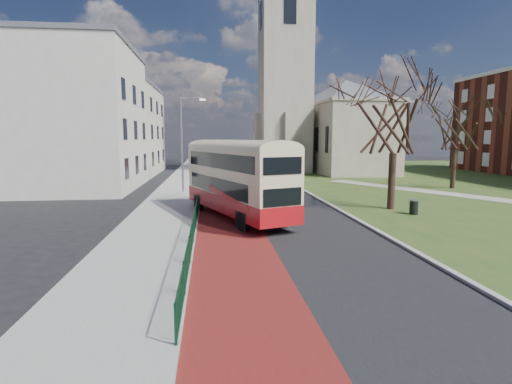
{
  "coord_description": "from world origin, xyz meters",
  "views": [
    {
      "loc": [
        -2.14,
        -16.42,
        4.67
      ],
      "look_at": [
        0.11,
        3.19,
        2.0
      ],
      "focal_mm": 28.0,
      "sensor_mm": 36.0,
      "label": 1
    }
  ],
  "objects": [
    {
      "name": "road_carriageway",
      "position": [
        1.5,
        20.0,
        0.01
      ],
      "size": [
        9.0,
        120.0,
        0.01
      ],
      "primitive_type": "cube",
      "color": "black",
      "rests_on": "ground"
    },
    {
      "name": "bus",
      "position": [
        -0.65,
        6.69,
        2.5
      ],
      "size": [
        5.96,
        10.66,
        4.38
      ],
      "rotation": [
        0.0,
        0.0,
        0.36
      ],
      "color": "#A50F14",
      "rests_on": "ground"
    },
    {
      "name": "streetlamp",
      "position": [
        -4.35,
        18.0,
        4.59
      ],
      "size": [
        2.13,
        0.18,
        8.0
      ],
      "color": "gray",
      "rests_on": "pavement_west"
    },
    {
      "name": "litter_bin",
      "position": [
        10.19,
        6.35,
        0.49
      ],
      "size": [
        0.64,
        0.64,
        0.89
      ],
      "rotation": [
        0.0,
        0.0,
        0.18
      ],
      "color": "black",
      "rests_on": "grass_green"
    },
    {
      "name": "winter_tree_far",
      "position": [
        20.25,
        18.14,
        6.44
      ],
      "size": [
        8.18,
        8.18,
        9.25
      ],
      "rotation": [
        0.0,
        0.0,
        0.38
      ],
      "color": "black",
      "rests_on": "grass_green"
    },
    {
      "name": "pavement_west",
      "position": [
        -5.0,
        20.0,
        0.06
      ],
      "size": [
        4.0,
        120.0,
        0.12
      ],
      "primitive_type": "cube",
      "color": "gray",
      "rests_on": "ground"
    },
    {
      "name": "street_block_far",
      "position": [
        -14.0,
        38.0,
        5.76
      ],
      "size": [
        10.3,
        16.3,
        11.5
      ],
      "color": "beige",
      "rests_on": "ground"
    },
    {
      "name": "street_block_near",
      "position": [
        -14.0,
        22.0,
        6.51
      ],
      "size": [
        10.3,
        14.3,
        13.0
      ],
      "color": "beige",
      "rests_on": "ground"
    },
    {
      "name": "kerb_west",
      "position": [
        -3.0,
        20.0,
        0.07
      ],
      "size": [
        0.25,
        120.0,
        0.13
      ],
      "primitive_type": "cube",
      "color": "#999993",
      "rests_on": "ground"
    },
    {
      "name": "grass_green",
      "position": [
        26.0,
        22.0,
        0.02
      ],
      "size": [
        40.0,
        80.0,
        0.04
      ],
      "primitive_type": "cube",
      "color": "#2C491A",
      "rests_on": "ground"
    },
    {
      "name": "gothic_church",
      "position": [
        12.56,
        38.0,
        13.13
      ],
      "size": [
        16.38,
        18.0,
        40.0
      ],
      "color": "gray",
      "rests_on": "ground"
    },
    {
      "name": "winter_tree_near",
      "position": [
        9.67,
        8.37,
        6.57
      ],
      "size": [
        7.33,
        7.33,
        9.42
      ],
      "rotation": [
        0.0,
        0.0,
        0.16
      ],
      "color": "#321F19",
      "rests_on": "grass_green"
    },
    {
      "name": "kerb_east",
      "position": [
        6.1,
        22.0,
        0.07
      ],
      "size": [
        0.25,
        80.0,
        0.13
      ],
      "primitive_type": "cube",
      "color": "#999993",
      "rests_on": "ground"
    },
    {
      "name": "ground",
      "position": [
        0.0,
        0.0,
        0.0
      ],
      "size": [
        160.0,
        160.0,
        0.0
      ],
      "primitive_type": "plane",
      "color": "black",
      "rests_on": "ground"
    },
    {
      "name": "pedestrian_railing",
      "position": [
        -2.95,
        4.0,
        0.55
      ],
      "size": [
        0.07,
        24.0,
        1.12
      ],
      "color": "#0D3B23",
      "rests_on": "ground"
    },
    {
      "name": "bus_lane",
      "position": [
        -1.2,
        20.0,
        0.01
      ],
      "size": [
        3.4,
        120.0,
        0.01
      ],
      "primitive_type": "cube",
      "color": "#591414",
      "rests_on": "ground"
    }
  ]
}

